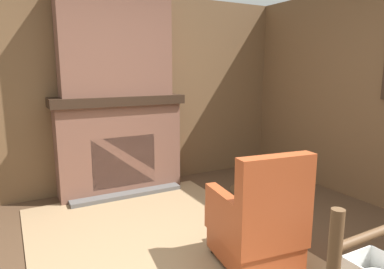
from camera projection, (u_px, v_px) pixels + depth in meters
name	position (u px, v px, depth m)	size (l,w,h in m)	color
wood_panel_wall_left	(113.00, 93.00, 4.39)	(0.06, 5.48, 2.51)	brown
fireplace_hearth	(120.00, 145.00, 4.32)	(0.57, 1.62, 1.23)	brown
chimney_breast	(116.00, 43.00, 4.09)	(0.32, 1.34, 1.26)	brown
area_rug	(177.00, 263.00, 2.77)	(3.57, 2.15, 0.01)	#997A56
armchair	(258.00, 225.00, 2.67)	(0.70, 0.67, 0.96)	#A84723
firewood_stack	(251.00, 188.00, 4.26)	(0.45, 0.38, 0.25)	brown
oil_lamp_vase	(67.00, 90.00, 3.95)	(0.09, 0.09, 0.24)	#99B29E
storage_case	(159.00, 90.00, 4.50)	(0.17, 0.23, 0.11)	gray
decorative_plate_on_mantel	(109.00, 86.00, 4.19)	(0.06, 0.23, 0.23)	#336093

